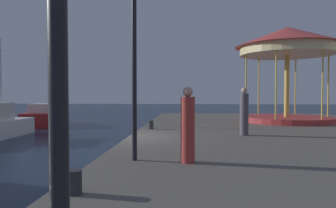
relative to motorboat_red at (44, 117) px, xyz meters
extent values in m
plane|color=#162338|center=(8.80, -10.98, -0.66)|extent=(120.00, 120.00, 0.00)
cube|color=#5B564F|center=(15.47, -10.98, -0.26)|extent=(13.34, 28.27, 0.80)
cylinder|color=silver|center=(0.51, -6.11, 2.60)|extent=(0.12, 0.12, 4.58)
cube|color=maroon|center=(-0.01, 0.06, -0.14)|extent=(2.86, 5.06, 1.04)
cube|color=beige|center=(0.06, -0.34, 0.70)|extent=(1.79, 2.32, 0.65)
cube|color=#4C6070|center=(-0.12, 0.70, 0.83)|extent=(1.25, 0.31, 0.29)
cylinder|color=#B23333|center=(16.84, -4.22, 0.29)|extent=(5.21, 5.21, 0.30)
cylinder|color=gold|center=(16.84, -4.22, 2.24)|extent=(0.28, 0.28, 3.59)
cylinder|color=#F2E099|center=(16.84, -4.22, 4.28)|extent=(5.41, 5.41, 0.50)
cone|color=#C63D38|center=(16.84, -4.22, 5.10)|extent=(6.01, 6.01, 1.14)
cylinder|color=gold|center=(19.19, -4.22, 2.24)|extent=(0.08, 0.08, 3.59)
cylinder|color=gold|center=(18.01, -2.18, 2.24)|extent=(0.08, 0.08, 3.59)
cylinder|color=gold|center=(15.66, -2.18, 2.24)|extent=(0.08, 0.08, 3.59)
cylinder|color=gold|center=(14.48, -4.22, 2.24)|extent=(0.08, 0.08, 3.59)
cylinder|color=gold|center=(15.66, -6.25, 2.24)|extent=(0.08, 0.08, 3.59)
cylinder|color=gold|center=(18.01, -6.25, 2.24)|extent=(0.08, 0.08, 3.59)
cylinder|color=black|center=(10.37, -20.88, 2.09)|extent=(0.12, 0.12, 3.90)
cylinder|color=black|center=(9.80, -15.22, 2.12)|extent=(0.12, 0.12, 3.95)
cylinder|color=#2D2D33|center=(9.28, -17.84, 0.34)|extent=(0.24, 0.24, 0.40)
cylinder|color=#2D2D33|center=(9.36, -8.58, 0.34)|extent=(0.24, 0.24, 0.40)
cylinder|color=#B23833|center=(11.12, -15.37, 0.93)|extent=(0.34, 0.34, 1.58)
sphere|color=tan|center=(11.12, -15.37, 1.84)|extent=(0.24, 0.24, 0.24)
cylinder|color=#514C56|center=(13.31, -10.38, 0.97)|extent=(0.34, 0.34, 1.66)
sphere|color=tan|center=(13.31, -10.38, 1.92)|extent=(0.24, 0.24, 0.24)
camera|label=1|loc=(11.17, -22.69, 1.80)|focal=32.83mm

